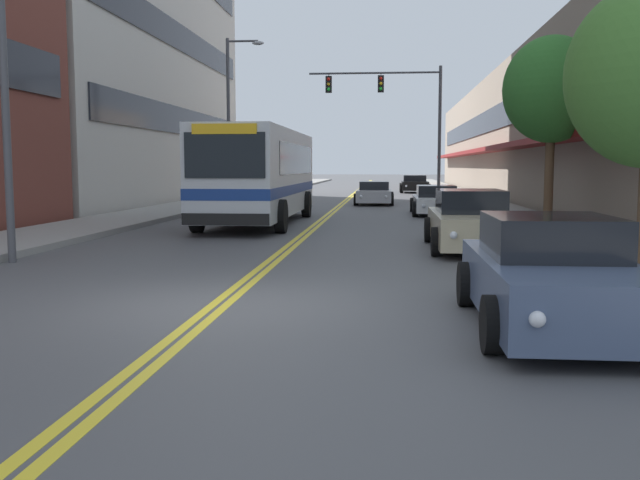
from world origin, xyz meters
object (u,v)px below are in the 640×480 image
Objects in this scene: car_white_parked_right_mid at (436,201)px; traffic_signal_mast at (397,105)px; street_lamp_left_near at (12,13)px; car_dark_grey_parked_left_mid at (247,194)px; car_champagne_parked_left_near at (280,188)px; car_slate_blue_parked_right_foreground at (551,276)px; city_bus at (261,171)px; car_black_parked_right_end at (415,184)px; street_tree_right_mid at (552,90)px; car_silver_moving_lead at (374,194)px; street_lamp_left_far at (233,109)px; car_beige_parked_right_far at (470,222)px; fire_hydrant at (500,211)px.

car_white_parked_right_mid is 11.94m from traffic_signal_mast.
car_dark_grey_parked_left_mid is at bearing 88.10° from street_lamp_left_near.
car_champagne_parked_left_near is 35.84m from car_slate_blue_parked_right_foreground.
traffic_signal_mast is (4.84, 15.87, 3.55)m from city_bus.
car_champagne_parked_left_near reaches higher than car_black_parked_right_end.
car_champagne_parked_left_near is 9.63m from car_dark_grey_parked_left_mid.
car_white_parked_right_mid is (-0.03, 20.66, -0.08)m from car_slate_blue_parked_right_foreground.
city_bus is 1.95× the size of street_tree_right_mid.
street_lamp_left_far is at bearing -156.62° from car_silver_moving_lead.
car_dark_grey_parked_left_mid is 0.91× the size of car_beige_parked_right_far.
car_slate_blue_parked_right_foreground is at bearing -89.97° from car_black_parked_right_end.
car_champagne_parked_left_near is at bearing 155.08° from traffic_signal_mast.
car_silver_moving_lead is at bearing 107.02° from fire_hydrant.
car_champagne_parked_left_near is (-2.24, 19.16, -1.17)m from city_bus.
street_tree_right_mid reaches higher than car_silver_moving_lead.
street_lamp_left_far reaches higher than car_white_parked_right_mid.
car_slate_blue_parked_right_foreground is (8.78, -25.15, 0.00)m from car_dark_grey_parked_left_mid.
car_silver_moving_lead is 5.94m from traffic_signal_mast.
car_slate_blue_parked_right_foreground is at bearing -87.17° from traffic_signal_mast.
street_lamp_left_far reaches higher than traffic_signal_mast.
traffic_signal_mast is at bearing 41.29° from car_dark_grey_parked_left_mid.
car_white_parked_right_mid is at bearing 108.76° from street_tree_right_mid.
car_dark_grey_parked_left_mid is (-2.39, 9.53, -1.16)m from city_bus.
car_black_parked_right_end is (8.61, 10.03, -0.01)m from car_champagne_parked_left_near.
car_beige_parked_right_far is 10.90m from street_lamp_left_near.
car_beige_parked_right_far is 1.07× the size of car_silver_moving_lead.
car_black_parked_right_end is at bearing 64.28° from street_lamp_left_far.
city_bus reaches higher than car_black_parked_right_end.
street_lamp_left_far reaches higher than car_dark_grey_parked_left_mid.
street_lamp_left_near reaches higher than car_champagne_parked_left_near.
car_black_parked_right_end is 0.54× the size of street_lamp_left_far.
city_bus is 8.18m from fire_hydrant.
car_black_parked_right_end is at bearing 80.87° from car_silver_moving_lead.
car_silver_moving_lead is (3.69, 12.55, -1.23)m from city_bus.
fire_hydrant is at bearing -9.99° from city_bus.
car_beige_parked_right_far is 0.88× the size of street_tree_right_mid.
car_white_parked_right_mid is at bearing 58.97° from street_lamp_left_near.
car_white_parked_right_mid is 5.94× the size of fire_hydrant.
street_lamp_left_far is at bearing 90.01° from street_lamp_left_near.
city_bus is 9.85m from street_tree_right_mid.
street_lamp_left_far is 17.52m from street_tree_right_mid.
car_slate_blue_parked_right_foreground is 8.37m from car_beige_parked_right_far.
street_tree_right_mid reaches higher than car_slate_blue_parked_right_foreground.
street_lamp_left_near is at bearing -103.32° from car_black_parked_right_end.
street_lamp_left_near is 15.03m from fire_hydrant.
car_beige_parked_right_far is 6.16m from street_tree_right_mid.
car_beige_parked_right_far reaches higher than car_black_parked_right_end.
street_lamp_left_far is (-0.00, 20.24, -0.29)m from street_lamp_left_near.
car_champagne_parked_left_near is 22.96m from fire_hydrant.
car_slate_blue_parked_right_foreground is 14.31m from fire_hydrant.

